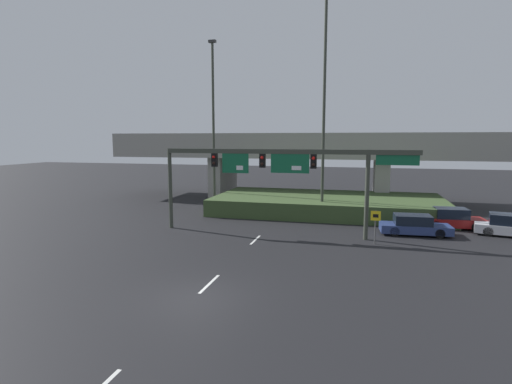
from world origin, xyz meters
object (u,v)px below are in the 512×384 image
speed_limit_sign (375,222)px  parked_sedan_near_right (414,225)px  signal_gantry (278,165)px  highway_light_pole_near (213,121)px  parked_sedan_mid_right (452,219)px  parked_sedan_far_right (510,226)px  highway_light_pole_far (324,103)px

speed_limit_sign → parked_sedan_near_right: 4.35m
signal_gantry → highway_light_pole_near: highway_light_pole_near is taller
parked_sedan_mid_right → speed_limit_sign: bearing=-136.2°
signal_gantry → parked_sedan_mid_right: signal_gantry is taller
highway_light_pole_near → parked_sedan_far_right: highway_light_pole_near is taller
signal_gantry → parked_sedan_far_right: (15.38, 3.55, -4.14)m
parked_sedan_far_right → parked_sedan_mid_right: bearing=166.6°
signal_gantry → parked_sedan_near_right: (9.13, 2.29, -4.18)m
speed_limit_sign → highway_light_pole_near: (-14.76, 10.90, 6.81)m
highway_light_pole_far → speed_limit_sign: bearing=-61.6°
highway_light_pole_far → parked_sedan_mid_right: 13.10m
parked_sedan_near_right → parked_sedan_mid_right: 4.14m
highway_light_pole_far → parked_sedan_far_right: (12.95, -2.81, -8.74)m
highway_light_pole_near → parked_sedan_mid_right: 22.29m
highway_light_pole_far → parked_sedan_near_right: 11.77m
parked_sedan_near_right → parked_sedan_far_right: 6.38m
highway_light_pole_far → parked_sedan_far_right: highway_light_pole_far is taller
parked_sedan_mid_right → parked_sedan_far_right: (3.27, -1.61, -0.00)m
parked_sedan_near_right → parked_sedan_far_right: (6.25, 1.26, 0.04)m
highway_light_pole_near → parked_sedan_mid_right: (20.44, -4.69, -7.54)m
parked_sedan_mid_right → parked_sedan_far_right: parked_sedan_mid_right is taller
signal_gantry → highway_light_pole_far: 8.22m
signal_gantry → highway_light_pole_far: highway_light_pole_far is taller
speed_limit_sign → parked_sedan_far_right: bearing=27.2°
speed_limit_sign → highway_light_pole_near: 19.57m
highway_light_pole_far → parked_sedan_far_right: size_ratio=3.88×
signal_gantry → parked_sedan_far_right: size_ratio=3.71×
signal_gantry → speed_limit_sign: bearing=-9.2°
highway_light_pole_near → highway_light_pole_far: (10.76, -3.50, 1.20)m
signal_gantry → highway_light_pole_near: (-8.33, 9.86, 3.40)m
signal_gantry → parked_sedan_mid_right: size_ratio=3.94×
speed_limit_sign → signal_gantry: bearing=170.8°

